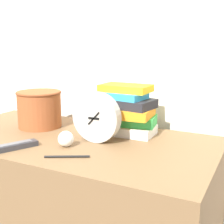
{
  "coord_description": "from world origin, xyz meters",
  "views": [
    {
      "loc": [
        0.73,
        -0.73,
        1.09
      ],
      "look_at": [
        0.16,
        0.39,
        0.81
      ],
      "focal_mm": 50.0,
      "sensor_mm": 36.0,
      "label": 1
    }
  ],
  "objects_px": {
    "basket": "(39,108)",
    "tv_remote": "(15,146)",
    "desk_clock": "(96,117)",
    "book_stack": "(129,111)",
    "crumpled_paper_ball": "(66,139)",
    "pen": "(67,157)"
  },
  "relations": [
    {
      "from": "basket",
      "to": "tv_remote",
      "type": "distance_m",
      "value": 0.33
    },
    {
      "from": "desk_clock",
      "to": "basket",
      "type": "distance_m",
      "value": 0.36
    },
    {
      "from": "book_stack",
      "to": "tv_remote",
      "type": "xyz_separation_m",
      "value": [
        -0.3,
        -0.37,
        -0.09
      ]
    },
    {
      "from": "desk_clock",
      "to": "tv_remote",
      "type": "distance_m",
      "value": 0.33
    },
    {
      "from": "basket",
      "to": "crumpled_paper_ball",
      "type": "bearing_deg",
      "value": -33.56
    },
    {
      "from": "basket",
      "to": "pen",
      "type": "relative_size",
      "value": 1.46
    },
    {
      "from": "desk_clock",
      "to": "tv_remote",
      "type": "relative_size",
      "value": 1.16
    },
    {
      "from": "crumpled_paper_ball",
      "to": "book_stack",
      "type": "bearing_deg",
      "value": 60.61
    },
    {
      "from": "desk_clock",
      "to": "basket",
      "type": "relative_size",
      "value": 0.96
    },
    {
      "from": "desk_clock",
      "to": "book_stack",
      "type": "xyz_separation_m",
      "value": [
        0.07,
        0.15,
        0.0
      ]
    },
    {
      "from": "tv_remote",
      "to": "pen",
      "type": "distance_m",
      "value": 0.23
    },
    {
      "from": "book_stack",
      "to": "tv_remote",
      "type": "distance_m",
      "value": 0.49
    },
    {
      "from": "book_stack",
      "to": "basket",
      "type": "xyz_separation_m",
      "value": [
        -0.42,
        -0.08,
        -0.01
      ]
    },
    {
      "from": "crumpled_paper_ball",
      "to": "pen",
      "type": "height_order",
      "value": "crumpled_paper_ball"
    },
    {
      "from": "basket",
      "to": "crumpled_paper_ball",
      "type": "xyz_separation_m",
      "value": [
        0.28,
        -0.18,
        -0.06
      ]
    },
    {
      "from": "tv_remote",
      "to": "pen",
      "type": "relative_size",
      "value": 1.21
    },
    {
      "from": "book_stack",
      "to": "basket",
      "type": "bearing_deg",
      "value": -169.81
    },
    {
      "from": "desk_clock",
      "to": "basket",
      "type": "xyz_separation_m",
      "value": [
        -0.35,
        0.08,
        -0.01
      ]
    },
    {
      "from": "desk_clock",
      "to": "pen",
      "type": "relative_size",
      "value": 1.4
    },
    {
      "from": "basket",
      "to": "tv_remote",
      "type": "bearing_deg",
      "value": -67.35
    },
    {
      "from": "tv_remote",
      "to": "crumpled_paper_ball",
      "type": "height_order",
      "value": "crumpled_paper_ball"
    },
    {
      "from": "desk_clock",
      "to": "crumpled_paper_ball",
      "type": "bearing_deg",
      "value": -125.18
    }
  ]
}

